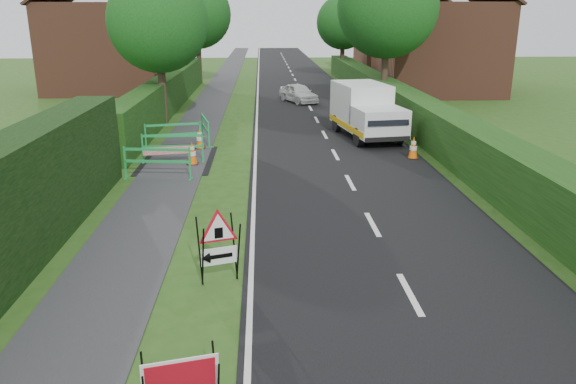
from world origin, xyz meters
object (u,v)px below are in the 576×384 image
red_rect_sign (181,382)px  hatchback_car (299,93)px  works_van (366,110)px  triangle_sign (217,241)px

red_rect_sign → hatchback_car: 26.39m
works_van → red_rect_sign: bearing=-116.7°
red_rect_sign → triangle_sign: (0.19, 3.57, 0.40)m
works_van → hatchback_car: works_van is taller
hatchback_car → works_van: bearing=-100.8°
works_van → hatchback_car: size_ratio=1.56×
red_rect_sign → triangle_sign: bearing=73.8°
red_rect_sign → triangle_sign: size_ratio=0.84×
triangle_sign → works_van: size_ratio=0.25×
triangle_sign → works_van: 13.89m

